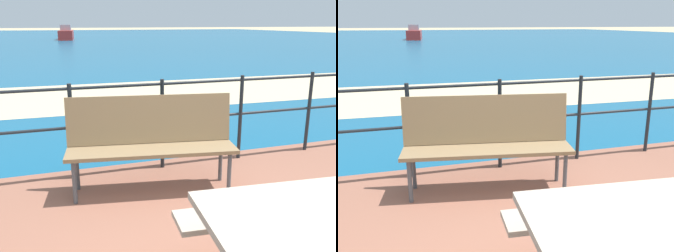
# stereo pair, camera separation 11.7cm
# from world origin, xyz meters

# --- Properties ---
(sea_water) EXTENTS (90.00, 90.00, 0.01)m
(sea_water) POSITION_xyz_m (0.00, 40.00, 0.01)
(sea_water) COLOR #145B84
(sea_water) RESTS_ON ground
(beach_strip) EXTENTS (54.06, 4.67, 0.01)m
(beach_strip) POSITION_xyz_m (0.00, 7.18, 0.01)
(beach_strip) COLOR beige
(beach_strip) RESTS_ON ground
(park_bench) EXTENTS (1.68, 0.68, 0.93)m
(park_bench) POSITION_xyz_m (-0.26, 1.89, 0.61)
(park_bench) COLOR #8C704C
(park_bench) RESTS_ON patio_paving
(railing_fence) EXTENTS (5.94, 0.04, 1.02)m
(railing_fence) POSITION_xyz_m (0.00, 2.38, 0.69)
(railing_fence) COLOR #1E2328
(railing_fence) RESTS_ON patio_paving
(boat_near) EXTENTS (1.80, 5.62, 1.45)m
(boat_near) POSITION_xyz_m (0.79, 37.74, 0.54)
(boat_near) COLOR red
(boat_near) RESTS_ON sea_water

